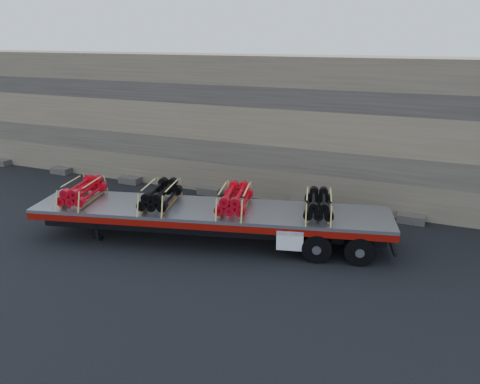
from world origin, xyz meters
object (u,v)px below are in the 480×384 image
object	(u,v)px
bundle_midrear	(235,199)
bundle_rear	(319,205)
trailer	(210,224)
bundle_midfront	(161,196)
bundle_front	(82,192)

from	to	relation	value
bundle_midrear	bundle_rear	xyz separation A→B (m)	(3.14, 0.79, -0.03)
trailer	bundle_midfront	world-z (taller)	bundle_midfront
bundle_front	bundle_rear	size ratio (longest dim) A/B	1.04
bundle_midfront	bundle_rear	xyz separation A→B (m)	(6.05, 1.52, -0.03)
bundle_rear	bundle_midrear	bearing A→B (deg)	180.00
bundle_midfront	trailer	bearing A→B (deg)	0.00
bundle_midfront	bundle_rear	size ratio (longest dim) A/B	1.08
trailer	bundle_front	xyz separation A→B (m)	(-5.18, -1.30, 1.10)
bundle_front	bundle_rear	world-z (taller)	bundle_front
trailer	bundle_rear	world-z (taller)	bundle_rear
bundle_front	bundle_rear	xyz separation A→B (m)	(9.29, 2.33, -0.02)
bundle_front	bundle_midfront	xyz separation A→B (m)	(3.23, 0.81, 0.01)
trailer	bundle_midrear	world-z (taller)	bundle_midrear
bundle_midfront	bundle_midrear	bearing A→B (deg)	0.00
bundle_front	bundle_midrear	xyz separation A→B (m)	(6.15, 1.54, 0.01)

